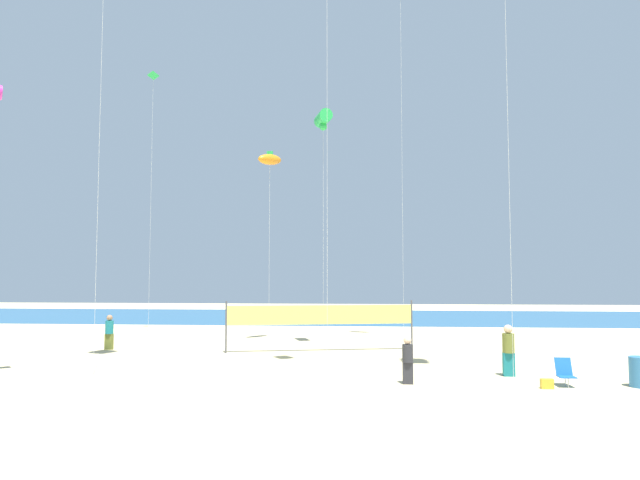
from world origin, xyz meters
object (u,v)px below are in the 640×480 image
Objects in this scene: beachgoer_charcoal_shirt at (408,358)px; kite_green_tube at (323,119)px; beach_handbag at (547,384)px; kite_orange_inflatable at (270,160)px; beachgoer_olive_shirt at (508,349)px; kite_green_diamond at (153,81)px; beachgoer_teal_shirt at (109,331)px; folding_beach_chair at (565,371)px; volleyball_net at (321,317)px.

beachgoer_charcoal_shirt is 14.93m from kite_green_tube.
kite_orange_inflatable is at bearing 132.93° from beach_handbag.
kite_green_tube is (-7.92, 10.01, 11.54)m from beach_handbag.
kite_green_tube is at bearing -126.78° from beachgoer_olive_shirt.
kite_green_diamond reaches higher than beach_handbag.
beachgoer_charcoal_shirt is 0.86× the size of beachgoer_olive_shirt.
kite_orange_inflatable is (8.55, -4.49, -6.28)m from kite_green_diamond.
beachgoer_teal_shirt is 12.22m from kite_orange_inflatable.
kite_green_diamond is (-15.27, 15.96, 15.47)m from beachgoer_charcoal_shirt.
beachgoer_olive_shirt is at bearing -47.02° from kite_green_tube.
beachgoer_charcoal_shirt is at bearing -69.48° from kite_green_tube.
beachgoer_charcoal_shirt reaches higher than folding_beach_chair.
beach_handbag is at bearing -39.86° from kite_green_diamond.
kite_green_diamond is 1.61× the size of kite_orange_inflatable.
beachgoer_charcoal_shirt is 8.74m from volleyball_net.
beach_handbag is at bearing 170.18° from beachgoer_teal_shirt.
kite_green_tube is at bearing -28.56° from kite_green_diamond.
beachgoer_olive_shirt is 4.73× the size of beach_handbag.
folding_beach_chair is (18.97, -7.59, -0.43)m from beachgoer_teal_shirt.
kite_orange_inflatable reaches higher than beach_handbag.
beachgoer_charcoal_shirt is 15.90m from beachgoer_teal_shirt.
kite_orange_inflatable is (-3.12, 1.87, -1.67)m from kite_green_tube.
kite_orange_inflatable is (-11.77, 11.37, 9.55)m from folding_beach_chair.
kite_green_tube reaches higher than volleyball_net.
folding_beach_chair is at bearing 42.97° from beachgoer_charcoal_shirt.
beachgoer_charcoal_shirt reaches higher than beach_handbag.
volleyball_net reaches higher than beachgoer_charcoal_shirt.
beachgoer_olive_shirt is 0.11× the size of kite_green_diamond.
beachgoer_teal_shirt is at bearing -169.49° from kite_green_tube.
folding_beach_chair is 17.06m from kite_green_tube.
beachgoer_charcoal_shirt is 1.76× the size of folding_beach_chair.
kite_orange_inflatable reaches higher than folding_beach_chair.
beachgoer_olive_shirt is at bearing 174.19° from folding_beach_chair.
kite_green_diamond is at bearing 140.14° from beach_handbag.
folding_beach_chair reaches higher than beach_handbag.
kite_green_diamond reaches higher than beachgoer_charcoal_shirt.
beachgoer_teal_shirt is 18.56m from beachgoer_olive_shirt.
kite_green_tube is at bearing -30.86° from kite_orange_inflatable.
beachgoer_teal_shirt is 0.14× the size of kite_green_tube.
beachgoer_charcoal_shirt is 0.09× the size of kite_green_diamond.
volleyball_net is 9.62m from kite_orange_inflatable.
beach_handbag is (-0.72, -0.51, -0.31)m from folding_beach_chair.
beach_handbag is 0.02× the size of kite_green_diamond.
kite_green_diamond is 11.52m from kite_orange_inflatable.
beachgoer_teal_shirt reaches higher than beachgoer_charcoal_shirt.
folding_beach_chair is 0.10× the size of volleyball_net.
beach_handbag is at bearing -51.64° from kite_green_tube.
beachgoer_olive_shirt is at bearing 106.38° from beach_handbag.
beachgoer_olive_shirt is 28.19m from kite_green_diamond.
beachgoer_charcoal_shirt is at bearing -133.62° from folding_beach_chair.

